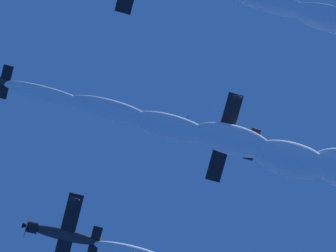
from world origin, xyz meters
The scene contains 2 objects.
airplane_right_wingman centered at (15.61, 2.29, 56.44)m, with size 7.96×8.27×2.93m.
airplane_slot_tail centered at (16.99, -17.27, 58.00)m, with size 8.01×8.29×2.86m.
Camera 1 is at (1.93, -21.59, 1.85)m, focal length 59.57 mm.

